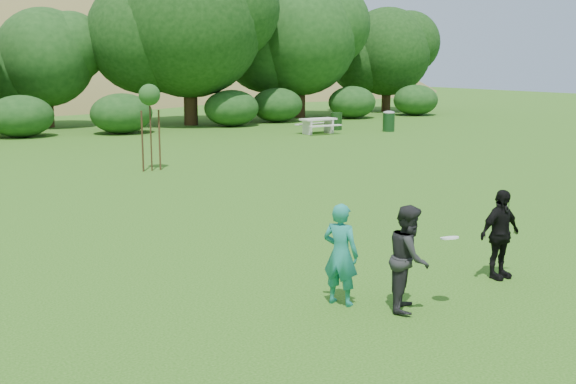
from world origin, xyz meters
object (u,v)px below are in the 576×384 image
sapling (149,97)px  trash_can_lidded (389,121)px  player_grey (409,258)px  player_black (500,234)px  trash_can_near (336,121)px  player_teal (341,254)px  picnic_table (318,123)px

sapling → trash_can_lidded: bearing=20.1°
player_grey → trash_can_lidded: (17.30, 20.20, -0.25)m
player_black → trash_can_near: (13.24, 22.01, -0.31)m
player_teal → picnic_table: 25.01m
player_teal → sapling: bearing=-37.4°
sapling → player_teal: bearing=-101.4°
sapling → picnic_table: size_ratio=1.58×
trash_can_lidded → player_black: bearing=-127.0°
player_teal → trash_can_near: bearing=-63.0°
player_teal → trash_can_lidded: (18.00, 19.46, -0.24)m
picnic_table → player_grey: bearing=-122.7°
trash_can_near → picnic_table: 2.23m
player_grey → sapling: 14.88m
player_teal → player_black: bearing=-124.0°
trash_can_near → trash_can_lidded: 2.74m
player_grey → picnic_table: 25.23m
trash_can_near → picnic_table: bearing=-150.7°
trash_can_near → sapling: bearing=-150.3°
player_grey → picnic_table: bearing=14.1°
player_grey → trash_can_lidded: 26.59m
player_black → trash_can_lidded: (14.96, 19.89, -0.22)m
player_teal → player_grey: size_ratio=0.99×
player_black → trash_can_lidded: bearing=52.5°
player_grey → player_teal: bearing=90.5°
player_teal → player_grey: (0.70, -0.73, 0.01)m
player_grey → player_black: 2.36m
trash_can_near → trash_can_lidded: size_ratio=0.86×
sapling → player_black: bearing=-89.1°
player_teal → sapling: (2.82, 13.90, 1.64)m
player_teal → picnic_table: bearing=-61.0°
trash_can_near → player_teal: bearing=-127.0°
player_teal → picnic_table: (14.34, 20.50, -0.26)m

